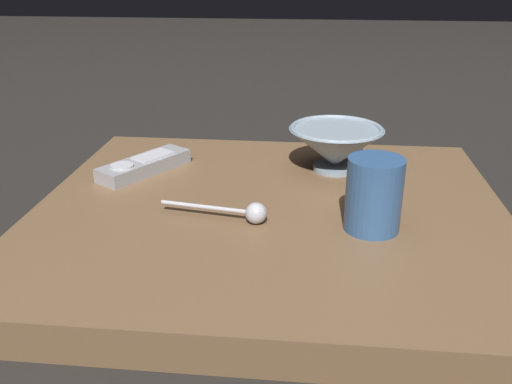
{
  "coord_description": "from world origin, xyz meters",
  "views": [
    {
      "loc": [
        0.72,
        0.06,
        0.38
      ],
      "look_at": [
        -0.0,
        -0.02,
        0.07
      ],
      "focal_mm": 38.89,
      "sensor_mm": 36.0,
      "label": 1
    }
  ],
  "objects_px": {
    "teaspoon": "(248,212)",
    "tv_remote_near": "(144,165)",
    "cereal_bowl": "(336,146)",
    "coffee_mug": "(374,195)"
  },
  "relations": [
    {
      "from": "coffee_mug",
      "to": "teaspoon",
      "type": "relative_size",
      "value": 0.65
    },
    {
      "from": "coffee_mug",
      "to": "tv_remote_near",
      "type": "height_order",
      "value": "coffee_mug"
    },
    {
      "from": "teaspoon",
      "to": "coffee_mug",
      "type": "bearing_deg",
      "value": 89.2
    },
    {
      "from": "cereal_bowl",
      "to": "tv_remote_near",
      "type": "distance_m",
      "value": 0.32
    },
    {
      "from": "coffee_mug",
      "to": "teaspoon",
      "type": "height_order",
      "value": "coffee_mug"
    },
    {
      "from": "cereal_bowl",
      "to": "coffee_mug",
      "type": "bearing_deg",
      "value": 11.29
    },
    {
      "from": "teaspoon",
      "to": "tv_remote_near",
      "type": "height_order",
      "value": "teaspoon"
    },
    {
      "from": "cereal_bowl",
      "to": "tv_remote_near",
      "type": "xyz_separation_m",
      "value": [
        0.04,
        -0.31,
        -0.03
      ]
    },
    {
      "from": "coffee_mug",
      "to": "teaspoon",
      "type": "bearing_deg",
      "value": -90.8
    },
    {
      "from": "coffee_mug",
      "to": "tv_remote_near",
      "type": "bearing_deg",
      "value": -115.63
    }
  ]
}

